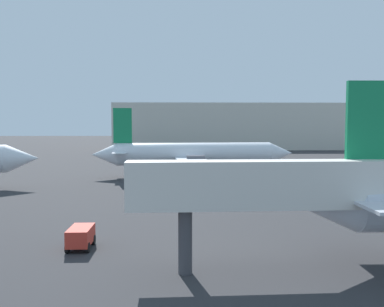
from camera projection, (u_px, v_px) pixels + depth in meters
airplane_distant at (194, 154)px, 59.22m from camera, size 29.66×21.53×9.94m
jet_bridge at (360, 185)px, 20.71m from camera, size 21.73×3.10×5.88m
baggage_cart at (81, 236)px, 24.58m from camera, size 1.42×2.43×1.30m
terminal_building at (227, 127)px, 135.77m from camera, size 72.59×25.62×14.47m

